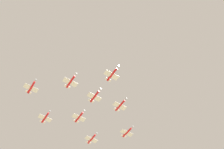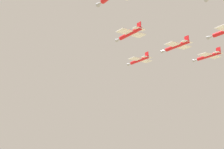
{
  "view_description": "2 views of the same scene",
  "coord_description": "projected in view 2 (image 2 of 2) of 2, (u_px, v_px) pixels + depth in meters",
  "views": [
    {
      "loc": [
        46.3,
        -79.05,
        3.69
      ],
      "look_at": [
        8.09,
        3.4,
        134.49
      ],
      "focal_mm": 43.35,
      "sensor_mm": 36.0,
      "label": 1
    },
    {
      "loc": [
        -28.87,
        111.38,
        99.91
      ],
      "look_at": [
        17.1,
        8.94,
        128.46
      ],
      "focal_mm": 49.9,
      "sensor_mm": 36.0,
      "label": 2
    }
  ],
  "objects": [
    {
      "name": "jet_port_inner",
      "position": [
        130.0,
        34.0,
        94.91
      ],
      "size": [
        11.97,
        9.56,
        2.65
      ],
      "rotation": [
        0.0,
        0.0,
        4.15
      ],
      "color": "red"
    },
    {
      "name": "jet_port_outer",
      "position": [
        176.0,
        46.0,
        102.91
      ],
      "size": [
        11.97,
        9.56,
        2.65
      ],
      "rotation": [
        0.0,
        0.0,
        4.15
      ],
      "color": "red"
    },
    {
      "name": "jet_starboard_inner",
      "position": [
        208.0,
        56.0,
        114.09
      ],
      "size": [
        11.97,
        9.56,
        2.65
      ],
      "rotation": [
        0.0,
        0.0,
        4.15
      ],
      "color": "red"
    },
    {
      "name": "jet_lead",
      "position": [
        139.0,
        60.0,
        118.88
      ],
      "size": [
        11.97,
        9.56,
        2.65
      ],
      "rotation": [
        0.0,
        0.0,
        4.15
      ],
      "color": "red"
    }
  ]
}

